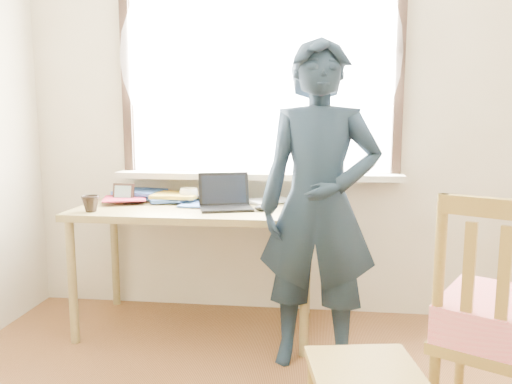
# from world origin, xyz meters

# --- Properties ---
(room_shell) EXTENTS (3.52, 4.02, 2.61)m
(room_shell) POSITION_xyz_m (-0.02, 0.20, 1.64)
(room_shell) COLOR beige
(room_shell) RESTS_ON ground
(desk) EXTENTS (1.43, 0.72, 0.77)m
(desk) POSITION_xyz_m (-0.54, 1.63, 0.69)
(desk) COLOR olive
(desk) RESTS_ON ground
(laptop) EXTENTS (0.36, 0.32, 0.21)m
(laptop) POSITION_xyz_m (-0.36, 1.59, 0.82)
(laptop) COLOR black
(laptop) RESTS_ON desk
(mug_white) EXTENTS (0.15, 0.15, 0.09)m
(mug_white) POSITION_xyz_m (-0.62, 1.77, 0.81)
(mug_white) COLOR white
(mug_white) RESTS_ON desk
(mug_dark) EXTENTS (0.10, 0.10, 0.09)m
(mug_dark) POSITION_xyz_m (-1.10, 1.39, 0.81)
(mug_dark) COLOR black
(mug_dark) RESTS_ON desk
(mouse) EXTENTS (0.09, 0.06, 0.03)m
(mouse) POSITION_xyz_m (-0.13, 1.53, 0.79)
(mouse) COLOR black
(mouse) RESTS_ON desk
(desk_clutter) EXTENTS (0.90, 0.50, 0.05)m
(desk_clutter) POSITION_xyz_m (-0.75, 1.81, 0.80)
(desk_clutter) COLOR white
(desk_clutter) RESTS_ON desk
(book_a) EXTENTS (0.21, 0.27, 0.02)m
(book_a) POSITION_xyz_m (-0.92, 1.88, 0.78)
(book_a) COLOR white
(book_a) RESTS_ON desk
(book_b) EXTENTS (0.33, 0.32, 0.02)m
(book_b) POSITION_xyz_m (-0.18, 1.90, 0.78)
(book_b) COLOR white
(book_b) RESTS_ON desk
(picture_frame) EXTENTS (0.14, 0.02, 0.11)m
(picture_frame) POSITION_xyz_m (-1.04, 1.73, 0.82)
(picture_frame) COLOR black
(picture_frame) RESTS_ON desk
(work_chair) EXTENTS (0.45, 0.44, 0.40)m
(work_chair) POSITION_xyz_m (0.37, 0.45, 0.34)
(work_chair) COLOR olive
(work_chair) RESTS_ON ground
(side_chair) EXTENTS (0.65, 0.64, 1.04)m
(side_chair) POSITION_xyz_m (0.89, 0.55, 0.55)
(side_chair) COLOR olive
(side_chair) RESTS_ON ground
(person) EXTENTS (0.65, 0.45, 1.70)m
(person) POSITION_xyz_m (0.19, 1.27, 0.85)
(person) COLOR black
(person) RESTS_ON ground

